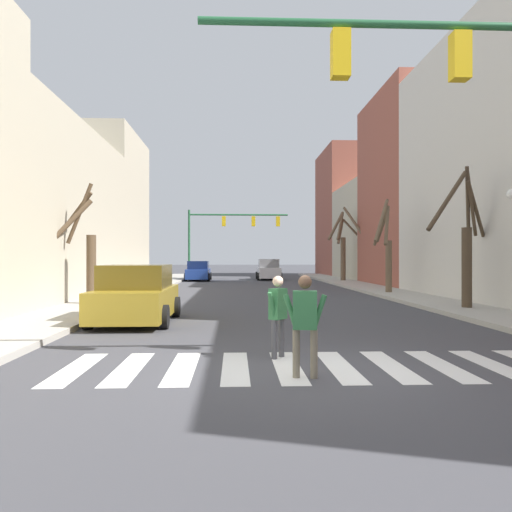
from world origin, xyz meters
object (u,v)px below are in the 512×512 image
street_tree_right_far (344,243)px  traffic_signal_near (483,101)px  street_tree_right_mid (465,244)px  car_parked_right_far (198,271)px  pedestrian_waiting_at_curb (278,309)px  street_tree_left_near (386,247)px  car_parked_left_far (268,270)px  traffic_signal_far (228,227)px  pedestrian_on_right_sidewalk (305,317)px  car_parked_left_near (136,296)px  street_tree_left_mid (85,251)px

street_tree_right_far → traffic_signal_near: bearing=-97.6°
street_tree_right_mid → street_tree_right_far: bearing=89.5°
car_parked_right_far → street_tree_right_far: 11.88m
pedestrian_waiting_at_curb → street_tree_right_far: street_tree_right_far is taller
traffic_signal_near → street_tree_left_near: (3.12, 15.82, -2.27)m
traffic_signal_near → street_tree_right_mid: bearing=66.6°
car_parked_right_far → car_parked_left_far: size_ratio=1.00×
car_parked_right_far → street_tree_left_near: bearing=-146.8°
traffic_signal_near → street_tree_left_near: bearing=78.9°
street_tree_right_mid → traffic_signal_far: bearing=109.1°
traffic_signal_near → pedestrian_on_right_sidewalk: size_ratio=4.52×
traffic_signal_near → street_tree_right_far: size_ratio=1.30×
pedestrian_on_right_sidewalk → street_tree_right_far: street_tree_right_far is taller
traffic_signal_near → car_parked_left_near: 10.11m
car_parked_right_far → street_tree_right_mid: bearing=-155.0°
car_parked_left_far → car_parked_right_far: bearing=103.9°
car_parked_left_near → car_parked_right_far: car_parked_left_near is taller
traffic_signal_near → street_tree_left_near: 16.29m
car_parked_left_far → car_parked_left_near: bearing=168.3°
traffic_signal_far → car_parked_left_far: (3.46, 0.05, -3.62)m
traffic_signal_near → car_parked_left_far: bearing=92.7°
car_parked_right_far → car_parked_left_far: bearing=-76.1°
pedestrian_waiting_at_curb → street_tree_right_mid: street_tree_right_mid is taller
car_parked_left_far → street_tree_right_far: (5.34, -4.93, 2.15)m
pedestrian_waiting_at_curb → pedestrian_on_right_sidewalk: (0.29, -1.57, 0.04)m
car_parked_left_near → street_tree_left_mid: bearing=32.0°
car_parked_left_near → car_parked_right_far: (-0.09, 26.06, -0.03)m
traffic_signal_near → pedestrian_waiting_at_curb: bearing=170.7°
car_parked_right_far → car_parked_left_near: bearing=-179.8°
traffic_signal_far → street_tree_right_mid: (8.64, -24.96, -2.08)m
traffic_signal_near → car_parked_right_far: (-7.38, 31.88, -3.94)m
street_tree_right_mid → pedestrian_waiting_at_curb: bearing=-133.2°
traffic_signal_far → pedestrian_on_right_sidewalk: size_ratio=5.22×
car_parked_left_far → street_tree_right_far: street_tree_right_far is taller
traffic_signal_near → car_parked_left_far: (-1.57, 33.32, -3.88)m
traffic_signal_far → street_tree_left_near: size_ratio=1.79×
car_parked_left_far → street_tree_left_mid: bearing=159.8°
car_parked_left_near → pedestrian_on_right_sidewalk: 7.85m
traffic_signal_near → street_tree_left_mid: 14.61m
car_parked_left_far → street_tree_right_mid: street_tree_right_mid is taller
traffic_signal_near → car_parked_left_near: traffic_signal_near is taller
car_parked_right_far → pedestrian_waiting_at_curb: size_ratio=2.85×
car_parked_right_far → street_tree_right_mid: (10.98, -23.57, 1.61)m
traffic_signal_near → street_tree_right_far: traffic_signal_near is taller
street_tree_left_near → street_tree_right_far: bearing=87.0°
street_tree_right_mid → street_tree_left_near: 7.53m
traffic_signal_far → pedestrian_waiting_at_curb: 32.89m
street_tree_left_near → traffic_signal_far: bearing=115.0°
pedestrian_waiting_at_curb → street_tree_left_mid: 11.69m
street_tree_left_near → street_tree_right_far: street_tree_right_far is taller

